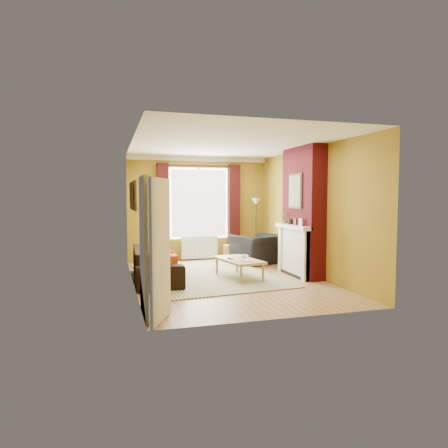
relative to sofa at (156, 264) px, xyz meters
The scene contains 12 objects.
ground 1.52m from the sofa, 16.33° to the right, with size 5.50×5.50×0.00m, color olive.
room_walls 2.30m from the sofa, ahead, with size 3.82×5.54×2.83m.
striped_rug 1.17m from the sofa, ahead, with size 3.06×4.00×0.02m.
sofa is the anchor object (origin of this frame).
armchair 3.03m from the sofa, 25.16° to the left, with size 1.14×1.00×0.74m, color black.
coffee_table 1.73m from the sofa, 12.08° to the right, with size 0.83×1.35×0.42m.
wicker_stool 2.97m from the sofa, 41.98° to the left, with size 0.41×0.41×0.42m.
floor_lamp 3.51m from the sofa, 31.36° to the left, with size 0.32×0.32×1.69m.
book_a 1.81m from the sofa, 23.28° to the right, with size 0.17×0.23×0.02m, color #999999.
book_b 1.79m from the sofa, ahead, with size 0.21×0.28×0.02m, color #999999.
mug 1.84m from the sofa, 12.50° to the right, with size 0.09×0.09×0.08m, color #999999.
tv_remote 1.54m from the sofa, 12.86° to the right, with size 0.11×0.17×0.02m.
Camera 1 is at (-2.35, -7.87, 1.74)m, focal length 32.00 mm.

